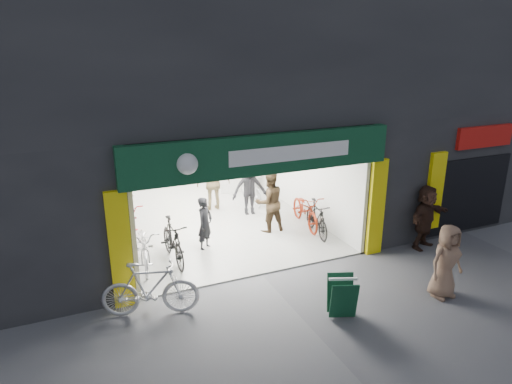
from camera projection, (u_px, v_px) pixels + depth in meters
ground at (262, 275)px, 11.14m from camera, size 60.00×60.00×0.00m
building at (224, 79)px, 14.48m from camera, size 17.00×10.27×8.00m
bike_left_front at (145, 246)px, 11.46m from camera, size 0.96×2.11×1.07m
bike_left_midfront at (173, 241)px, 11.63m from camera, size 0.59×1.93×1.15m
bike_left_midback at (130, 217)px, 13.48m from camera, size 0.74×1.91×0.99m
bike_left_back at (125, 206)px, 14.42m from camera, size 0.74×1.70×0.99m
bike_right_front at (317, 218)px, 13.31m from camera, size 0.80×1.78×1.03m
bike_right_mid at (305, 210)px, 13.94m from camera, size 1.02×2.13×1.07m
bike_right_back at (251, 188)px, 15.97m from camera, size 0.55×1.88×1.13m
parked_bike at (150, 289)px, 9.34m from camera, size 2.08×1.11×1.20m
customer_a at (205, 224)px, 12.30m from camera, size 0.64×0.63×1.49m
customer_b at (269, 202)px, 13.42m from camera, size 0.92×0.72×1.87m
customer_c at (250, 188)px, 14.74m from camera, size 1.25×0.80×1.84m
customer_d at (213, 183)px, 15.15m from camera, size 1.16×0.59×1.91m
pedestrian_near at (446, 261)px, 9.96m from camera, size 0.85×0.57×1.70m
pedestrian_far at (425, 217)px, 12.39m from camera, size 1.74×1.03×1.79m
sandwich_board at (342, 296)px, 9.33m from camera, size 0.71×0.72×0.85m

